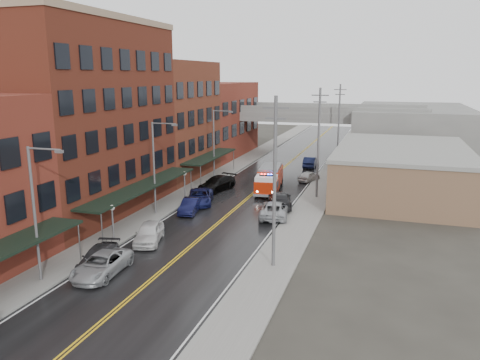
% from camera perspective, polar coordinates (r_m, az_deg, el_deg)
% --- Properties ---
extents(road, '(11.00, 160.00, 0.02)m').
position_cam_1_polar(road, '(49.28, 0.09, -2.95)').
color(road, black).
rests_on(road, ground).
extents(sidewalk_left, '(3.00, 160.00, 0.15)m').
position_cam_1_polar(sidewalk_left, '(51.87, -7.62, -2.19)').
color(sidewalk_left, slate).
rests_on(sidewalk_left, ground).
extents(sidewalk_right, '(3.00, 160.00, 0.15)m').
position_cam_1_polar(sidewalk_right, '(47.64, 8.50, -3.57)').
color(sidewalk_right, slate).
rests_on(sidewalk_right, ground).
extents(curb_left, '(0.30, 160.00, 0.15)m').
position_cam_1_polar(curb_left, '(51.20, -5.95, -2.34)').
color(curb_left, gray).
rests_on(curb_left, ground).
extents(curb_right, '(0.30, 160.00, 0.15)m').
position_cam_1_polar(curb_right, '(47.91, 6.56, -3.42)').
color(curb_right, gray).
rests_on(curb_right, ground).
extents(brick_building_b, '(9.00, 20.00, 18.00)m').
position_cam_1_polar(brick_building_b, '(47.39, -18.23, 6.85)').
color(brick_building_b, '#511D15').
rests_on(brick_building_b, ground).
extents(brick_building_c, '(9.00, 15.00, 15.00)m').
position_cam_1_polar(brick_building_c, '(62.49, -8.70, 7.23)').
color(brick_building_c, '#5A2A1B').
rests_on(brick_building_c, ground).
extents(brick_building_far, '(9.00, 20.00, 12.00)m').
position_cam_1_polar(brick_building_far, '(78.61, -2.96, 7.36)').
color(brick_building_far, maroon).
rests_on(brick_building_far, ground).
extents(tan_building, '(14.00, 22.00, 5.00)m').
position_cam_1_polar(tan_building, '(56.28, 19.05, 0.93)').
color(tan_building, brown).
rests_on(tan_building, ground).
extents(right_far_block, '(18.00, 30.00, 8.00)m').
position_cam_1_polar(right_far_block, '(85.79, 20.17, 5.71)').
color(right_far_block, slate).
rests_on(right_far_block, ground).
extents(awning_1, '(2.60, 18.00, 3.09)m').
position_cam_1_polar(awning_1, '(45.23, -11.73, -0.76)').
color(awning_1, black).
rests_on(awning_1, ground).
extents(awning_2, '(2.60, 13.00, 3.09)m').
position_cam_1_polar(awning_2, '(60.74, -3.63, 2.90)').
color(awning_2, black).
rests_on(awning_2, ground).
extents(globe_lamp_1, '(0.44, 0.44, 3.12)m').
position_cam_1_polar(globe_lamp_1, '(39.09, -15.30, -4.11)').
color(globe_lamp_1, '#59595B').
rests_on(globe_lamp_1, ground).
extents(globe_lamp_2, '(0.44, 0.44, 3.12)m').
position_cam_1_polar(globe_lamp_2, '(50.97, -6.78, 0.16)').
color(globe_lamp_2, '#59595B').
rests_on(globe_lamp_2, ground).
extents(street_lamp_0, '(2.64, 0.22, 9.00)m').
position_cam_1_polar(street_lamp_0, '(32.31, -23.51, -2.96)').
color(street_lamp_0, '#59595B').
rests_on(street_lamp_0, ground).
extents(street_lamp_1, '(2.64, 0.22, 9.00)m').
position_cam_1_polar(street_lamp_1, '(45.19, -10.19, 2.14)').
color(street_lamp_1, '#59595B').
rests_on(street_lamp_1, ground).
extents(street_lamp_2, '(2.64, 0.22, 9.00)m').
position_cam_1_polar(street_lamp_2, '(59.61, -2.99, 4.86)').
color(street_lamp_2, '#59595B').
rests_on(street_lamp_2, ground).
extents(utility_pole_0, '(1.80, 0.24, 12.00)m').
position_cam_1_polar(utility_pole_0, '(31.84, 4.24, -0.06)').
color(utility_pole_0, '#59595B').
rests_on(utility_pole_0, ground).
extents(utility_pole_1, '(1.80, 0.24, 12.00)m').
position_cam_1_polar(utility_pole_1, '(51.20, 9.55, 4.67)').
color(utility_pole_1, '#59595B').
rests_on(utility_pole_1, ground).
extents(utility_pole_2, '(1.80, 0.24, 12.00)m').
position_cam_1_polar(utility_pole_2, '(70.92, 11.94, 6.77)').
color(utility_pole_2, '#59595B').
rests_on(utility_pole_2, ground).
extents(overpass, '(40.00, 10.00, 7.50)m').
position_cam_1_polar(overpass, '(78.88, 7.24, 7.29)').
color(overpass, slate).
rests_on(overpass, ground).
extents(fire_truck, '(3.88, 8.02, 2.84)m').
position_cam_1_polar(fire_truck, '(54.24, 3.60, 0.15)').
color(fire_truck, '#A51F07').
rests_on(fire_truck, ground).
extents(parked_car_left_2, '(2.76, 5.44, 1.47)m').
position_cam_1_polar(parked_car_left_2, '(33.59, -16.49, -9.84)').
color(parked_car_left_2, '#989B9F').
rests_on(parked_car_left_2, ground).
extents(parked_car_left_3, '(2.91, 5.06, 1.38)m').
position_cam_1_polar(parked_car_left_3, '(35.00, -16.89, -9.02)').
color(parked_car_left_3, '#2B2B2E').
rests_on(parked_car_left_3, ground).
extents(parked_car_left_4, '(3.21, 5.12, 1.63)m').
position_cam_1_polar(parked_car_left_4, '(38.80, -11.03, -6.34)').
color(parked_car_left_4, silver).
rests_on(parked_car_left_4, ground).
extents(parked_car_left_5, '(2.14, 4.49, 1.42)m').
position_cam_1_polar(parked_car_left_5, '(46.36, -6.07, -3.14)').
color(parked_car_left_5, black).
rests_on(parked_car_left_5, ground).
extents(parked_car_left_6, '(4.06, 5.96, 1.52)m').
position_cam_1_polar(parked_car_left_6, '(49.43, -4.91, -2.05)').
color(parked_car_left_6, '#14194C').
rests_on(parked_car_left_6, ground).
extents(parked_car_left_7, '(3.66, 6.13, 1.67)m').
position_cam_1_polar(parked_car_left_7, '(54.90, -2.84, -0.45)').
color(parked_car_left_7, black).
rests_on(parked_car_left_7, ground).
extents(parked_car_right_0, '(3.37, 5.91, 1.55)m').
position_cam_1_polar(parked_car_right_0, '(44.78, 4.25, -3.59)').
color(parked_car_right_0, '#A2A5AA').
rests_on(parked_car_right_0, ground).
extents(parked_car_right_1, '(3.72, 6.17, 1.67)m').
position_cam_1_polar(parked_car_right_1, '(47.96, 4.87, -2.42)').
color(parked_car_right_1, black).
rests_on(parked_car_right_1, ground).
extents(parked_car_right_2, '(2.66, 4.22, 1.34)m').
position_cam_1_polar(parked_car_right_2, '(60.27, 8.40, 0.47)').
color(parked_car_right_2, '#BABABA').
rests_on(parked_car_right_2, ground).
extents(parked_car_right_3, '(1.93, 4.87, 1.58)m').
position_cam_1_polar(parked_car_right_3, '(69.41, 8.53, 2.18)').
color(parked_car_right_3, black).
rests_on(parked_car_right_3, ground).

